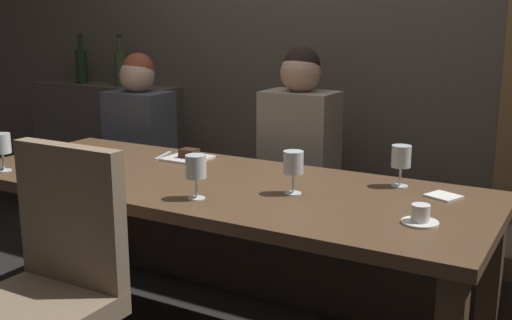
{
  "coord_description": "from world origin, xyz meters",
  "views": [
    {
      "loc": [
        1.34,
        -2.04,
        1.39
      ],
      "look_at": [
        0.17,
        0.03,
        0.84
      ],
      "focal_mm": 43.58,
      "sensor_mm": 36.0,
      "label": 1
    }
  ],
  "objects_px": {
    "wine_bottle_dark_red": "(81,65)",
    "wine_glass_center_back": "(293,164)",
    "diner_redhead": "(139,121)",
    "dessert_plate": "(188,156)",
    "banquette_bench": "(291,245)",
    "dining_table": "(216,201)",
    "fork_on_table": "(163,155)",
    "wine_glass_near_right": "(196,168)",
    "wine_glass_end_left": "(2,144)",
    "wine_bottle_pale_label": "(120,67)",
    "wine_glass_end_right": "(401,157)",
    "diner_bearded": "(300,132)",
    "espresso_cup": "(420,216)",
    "chair_near_side": "(50,276)"
  },
  "relations": [
    {
      "from": "wine_glass_end_left",
      "to": "wine_glass_end_right",
      "type": "relative_size",
      "value": 1.0
    },
    {
      "from": "dining_table",
      "to": "fork_on_table",
      "type": "xyz_separation_m",
      "value": [
        -0.47,
        0.25,
        0.09
      ]
    },
    {
      "from": "wine_glass_center_back",
      "to": "wine_glass_end_right",
      "type": "height_order",
      "value": "same"
    },
    {
      "from": "wine_glass_center_back",
      "to": "wine_glass_near_right",
      "type": "height_order",
      "value": "same"
    },
    {
      "from": "diner_redhead",
      "to": "wine_glass_near_right",
      "type": "relative_size",
      "value": 4.5
    },
    {
      "from": "diner_redhead",
      "to": "fork_on_table",
      "type": "relative_size",
      "value": 4.35
    },
    {
      "from": "espresso_cup",
      "to": "fork_on_table",
      "type": "distance_m",
      "value": 1.38
    },
    {
      "from": "banquette_bench",
      "to": "dining_table",
      "type": "bearing_deg",
      "value": -90.0
    },
    {
      "from": "dining_table",
      "to": "wine_bottle_dark_red",
      "type": "height_order",
      "value": "wine_bottle_dark_red"
    },
    {
      "from": "wine_bottle_dark_red",
      "to": "wine_glass_center_back",
      "type": "bearing_deg",
      "value": -26.31
    },
    {
      "from": "wine_bottle_dark_red",
      "to": "wine_bottle_pale_label",
      "type": "bearing_deg",
      "value": 1.38
    },
    {
      "from": "diner_redhead",
      "to": "wine_glass_end_left",
      "type": "bearing_deg",
      "value": -84.24
    },
    {
      "from": "wine_glass_end_left",
      "to": "wine_glass_near_right",
      "type": "bearing_deg",
      "value": 3.94
    },
    {
      "from": "wine_glass_near_right",
      "to": "dining_table",
      "type": "bearing_deg",
      "value": 107.82
    },
    {
      "from": "chair_near_side",
      "to": "wine_glass_end_right",
      "type": "height_order",
      "value": "chair_near_side"
    },
    {
      "from": "diner_bearded",
      "to": "fork_on_table",
      "type": "distance_m",
      "value": 0.69
    },
    {
      "from": "wine_bottle_dark_red",
      "to": "wine_glass_center_back",
      "type": "distance_m",
      "value": 2.33
    },
    {
      "from": "diner_bearded",
      "to": "wine_glass_end_right",
      "type": "relative_size",
      "value": 4.88
    },
    {
      "from": "wine_glass_center_back",
      "to": "wine_glass_near_right",
      "type": "relative_size",
      "value": 1.0
    },
    {
      "from": "diner_bearded",
      "to": "espresso_cup",
      "type": "height_order",
      "value": "diner_bearded"
    },
    {
      "from": "wine_glass_center_back",
      "to": "dessert_plate",
      "type": "xyz_separation_m",
      "value": [
        -0.68,
        0.27,
        -0.1
      ]
    },
    {
      "from": "wine_glass_end_left",
      "to": "fork_on_table",
      "type": "height_order",
      "value": "wine_glass_end_left"
    },
    {
      "from": "dessert_plate",
      "to": "fork_on_table",
      "type": "height_order",
      "value": "dessert_plate"
    },
    {
      "from": "wine_glass_end_left",
      "to": "banquette_bench",
      "type": "bearing_deg",
      "value": 48.99
    },
    {
      "from": "banquette_bench",
      "to": "chair_near_side",
      "type": "relative_size",
      "value": 2.55
    },
    {
      "from": "fork_on_table",
      "to": "wine_glass_end_right",
      "type": "bearing_deg",
      "value": -12.42
    },
    {
      "from": "wine_glass_end_left",
      "to": "wine_glass_center_back",
      "type": "relative_size",
      "value": 1.0
    },
    {
      "from": "espresso_cup",
      "to": "chair_near_side",
      "type": "bearing_deg",
      "value": -150.25
    },
    {
      "from": "dining_table",
      "to": "banquette_bench",
      "type": "distance_m",
      "value": 0.82
    },
    {
      "from": "wine_bottle_dark_red",
      "to": "wine_glass_end_right",
      "type": "distance_m",
      "value": 2.52
    },
    {
      "from": "wine_glass_center_back",
      "to": "wine_bottle_dark_red",
      "type": "bearing_deg",
      "value": 153.69
    },
    {
      "from": "diner_redhead",
      "to": "dessert_plate",
      "type": "relative_size",
      "value": 3.89
    },
    {
      "from": "dining_table",
      "to": "wine_glass_center_back",
      "type": "relative_size",
      "value": 13.41
    },
    {
      "from": "wine_glass_end_left",
      "to": "dessert_plate",
      "type": "distance_m",
      "value": 0.81
    },
    {
      "from": "chair_near_side",
      "to": "wine_bottle_pale_label",
      "type": "distance_m",
      "value": 2.18
    },
    {
      "from": "diner_bearded",
      "to": "wine_glass_near_right",
      "type": "height_order",
      "value": "diner_bearded"
    },
    {
      "from": "wine_bottle_dark_red",
      "to": "fork_on_table",
      "type": "relative_size",
      "value": 1.92
    },
    {
      "from": "wine_glass_near_right",
      "to": "banquette_bench",
      "type": "bearing_deg",
      "value": 94.81
    },
    {
      "from": "diner_bearded",
      "to": "wine_glass_near_right",
      "type": "xyz_separation_m",
      "value": [
        0.05,
        -0.96,
        0.03
      ]
    },
    {
      "from": "banquette_bench",
      "to": "wine_glass_end_left",
      "type": "distance_m",
      "value": 1.48
    },
    {
      "from": "diner_redhead",
      "to": "espresso_cup",
      "type": "height_order",
      "value": "diner_redhead"
    },
    {
      "from": "diner_bearded",
      "to": "wine_glass_center_back",
      "type": "bearing_deg",
      "value": -66.11
    },
    {
      "from": "dining_table",
      "to": "wine_glass_end_right",
      "type": "relative_size",
      "value": 13.41
    },
    {
      "from": "wine_bottle_dark_red",
      "to": "wine_bottle_pale_label",
      "type": "height_order",
      "value": "same"
    },
    {
      "from": "dining_table",
      "to": "diner_redhead",
      "type": "relative_size",
      "value": 2.98
    },
    {
      "from": "wine_bottle_pale_label",
      "to": "dessert_plate",
      "type": "distance_m",
      "value": 1.35
    },
    {
      "from": "fork_on_table",
      "to": "dessert_plate",
      "type": "bearing_deg",
      "value": -11.64
    },
    {
      "from": "wine_bottle_pale_label",
      "to": "wine_glass_near_right",
      "type": "distance_m",
      "value": 1.95
    },
    {
      "from": "dining_table",
      "to": "wine_glass_end_left",
      "type": "distance_m",
      "value": 0.96
    },
    {
      "from": "chair_near_side",
      "to": "wine_glass_end_right",
      "type": "bearing_deg",
      "value": 49.47
    }
  ]
}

